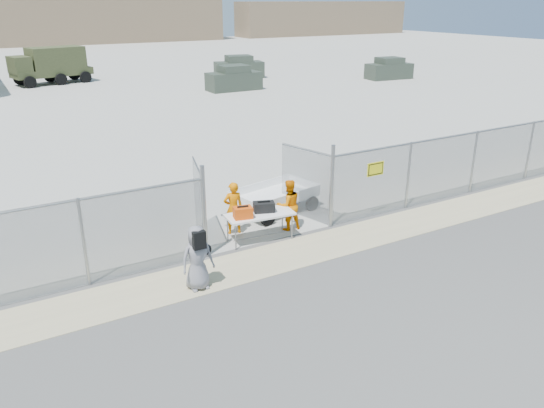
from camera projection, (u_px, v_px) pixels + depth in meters
ground at (312, 270)px, 13.29m from camera, size 160.00×160.00×0.00m
tarmac_inside at (49, 75)px, 47.26m from camera, size 160.00×80.00×0.01m
dirt_strip at (291, 254)px, 14.09m from camera, size 44.00×1.60×0.01m
distant_hills at (42, 13)px, 77.08m from camera, size 140.00×6.00×9.00m
chain_link_fence at (272, 204)px, 14.51m from camera, size 40.00×0.20×2.20m
folding_table at (260, 227)px, 14.78m from camera, size 1.96×0.97×0.81m
orange_bag at (243, 213)px, 14.30m from camera, size 0.56×0.43×0.31m
black_duffel at (264, 207)px, 14.73m from camera, size 0.66×0.51×0.28m
security_worker_left at (233, 208)px, 15.08m from camera, size 0.62×0.46×1.56m
security_worker_right at (289, 205)px, 15.37m from camera, size 0.80×0.65×1.53m
visitor at (197, 258)px, 12.18m from camera, size 0.78×0.51×1.57m
utility_trailer at (274, 199)px, 16.84m from camera, size 3.75×2.44×0.84m
military_truck at (51, 66)px, 42.08m from camera, size 6.28×3.41×2.84m
parked_vehicle_near at (234, 78)px, 39.23m from camera, size 3.97×1.82×1.79m
parked_vehicle_mid at (239, 67)px, 45.47m from camera, size 4.35×2.63×1.84m
parked_vehicle_far at (389, 69)px, 44.85m from camera, size 4.01×2.12×1.75m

